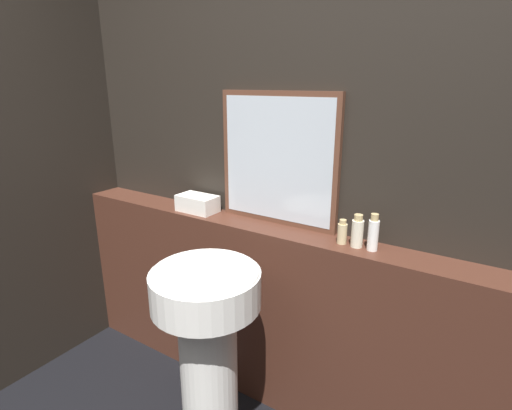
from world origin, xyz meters
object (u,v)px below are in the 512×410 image
(mirror, at_px, (278,160))
(lotion_bottle, at_px, (373,234))
(conditioner_bottle, at_px, (357,232))
(shampoo_bottle, at_px, (342,232))
(pedestal_sink, at_px, (208,344))
(towel_stack, at_px, (198,203))

(mirror, xyz_separation_m, lotion_bottle, (0.51, -0.08, -0.25))
(conditioner_bottle, bearing_deg, lotion_bottle, 0.00)
(shampoo_bottle, distance_m, conditioner_bottle, 0.07)
(pedestal_sink, relative_size, conditioner_bottle, 6.49)
(towel_stack, height_order, shampoo_bottle, shampoo_bottle)
(shampoo_bottle, relative_size, conditioner_bottle, 0.76)
(lotion_bottle, bearing_deg, pedestal_sink, -137.77)
(shampoo_bottle, height_order, lotion_bottle, lotion_bottle)
(mirror, xyz_separation_m, shampoo_bottle, (0.38, -0.08, -0.27))
(mirror, bearing_deg, towel_stack, -170.22)
(towel_stack, bearing_deg, pedestal_sink, -46.74)
(pedestal_sink, distance_m, mirror, 0.90)
(pedestal_sink, height_order, shampoo_bottle, shampoo_bottle)
(shampoo_bottle, distance_m, lotion_bottle, 0.14)
(conditioner_bottle, xyz_separation_m, lotion_bottle, (0.07, 0.00, 0.01))
(shampoo_bottle, height_order, conditioner_bottle, conditioner_bottle)
(mirror, distance_m, towel_stack, 0.54)
(conditioner_bottle, bearing_deg, mirror, 169.96)
(mirror, distance_m, lotion_bottle, 0.57)
(pedestal_sink, xyz_separation_m, conditioner_bottle, (0.45, 0.47, 0.45))
(mirror, relative_size, lotion_bottle, 4.00)
(mirror, relative_size, conditioner_bottle, 4.43)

